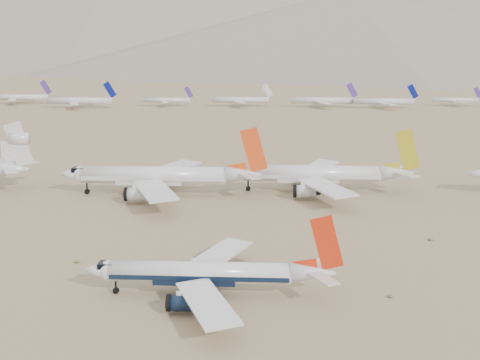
# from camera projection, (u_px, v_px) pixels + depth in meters

# --- Properties ---
(ground) EXTENTS (7000.00, 7000.00, 0.00)m
(ground) POSITION_uv_depth(u_px,v_px,m) (237.00, 298.00, 95.30)
(ground) COLOR #7D6249
(ground) RESTS_ON ground
(main_airliner) EXTENTS (38.95, 38.05, 13.75)m
(main_airliner) POSITION_uv_depth(u_px,v_px,m) (211.00, 273.00, 95.55)
(main_airliner) COLOR silver
(main_airliner) RESTS_ON ground
(row2_gold_tail) EXTENTS (49.60, 48.51, 17.66)m
(row2_gold_tail) POSITION_uv_depth(u_px,v_px,m) (320.00, 174.00, 163.58)
(row2_gold_tail) COLOR silver
(row2_gold_tail) RESTS_ON ground
(row2_orange_tail) EXTENTS (52.20, 51.06, 18.62)m
(row2_orange_tail) POSITION_uv_depth(u_px,v_px,m) (162.00, 176.00, 160.07)
(row2_orange_tail) COLOR silver
(row2_orange_tail) RESTS_ON ground
(distant_storage_row) EXTENTS (517.98, 67.02, 14.67)m
(distant_storage_row) POSITION_uv_depth(u_px,v_px,m) (232.00, 100.00, 392.33)
(distant_storage_row) COLOR silver
(distant_storage_row) RESTS_ON ground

